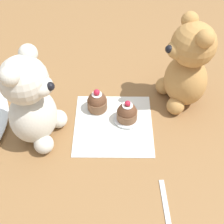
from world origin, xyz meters
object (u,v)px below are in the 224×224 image
(teddy_bear_tan, at_px, (186,67))
(teaspoon, at_px, (164,205))
(saucer_plate, at_px, (125,119))
(cupcake_near_tan_bear, at_px, (126,113))
(teddy_bear_cream, at_px, (30,103))
(cupcake_near_cream_bear, at_px, (96,102))

(teddy_bear_tan, bearing_deg, teaspoon, -29.58)
(saucer_plate, height_order, cupcake_near_tan_bear, cupcake_near_tan_bear)
(teddy_bear_cream, height_order, cupcake_near_tan_bear, teddy_bear_cream)
(teddy_bear_tan, xyz_separation_m, saucer_plate, (-0.09, 0.17, -0.12))
(teddy_bear_cream, distance_m, cupcake_near_cream_bear, 0.21)
(cupcake_near_cream_bear, bearing_deg, teddy_bear_cream, 121.27)
(cupcake_near_tan_bear, bearing_deg, teddy_bear_tan, -62.03)
(teddy_bear_cream, xyz_separation_m, cupcake_near_cream_bear, (0.10, -0.16, -0.10))
(saucer_plate, bearing_deg, teaspoon, -162.03)
(teddy_bear_tan, xyz_separation_m, cupcake_near_cream_bear, (-0.04, 0.25, -0.10))
(teddy_bear_cream, height_order, saucer_plate, teddy_bear_cream)
(teddy_bear_cream, xyz_separation_m, teaspoon, (-0.21, -0.33, -0.12))
(teddy_bear_tan, distance_m, saucer_plate, 0.22)
(cupcake_near_cream_bear, relative_size, teaspoon, 0.56)
(saucer_plate, relative_size, teaspoon, 0.57)
(cupcake_near_tan_bear, bearing_deg, teddy_bear_cream, 101.82)
(cupcake_near_cream_bear, height_order, cupcake_near_tan_bear, same)
(cupcake_near_cream_bear, xyz_separation_m, cupcake_near_tan_bear, (-0.04, -0.09, 0.00))
(teddy_bear_tan, relative_size, saucer_plate, 3.65)
(teddy_bear_cream, height_order, cupcake_near_cream_bear, teddy_bear_cream)
(cupcake_near_tan_bear, distance_m, teaspoon, 0.27)
(saucer_plate, relative_size, cupcake_near_tan_bear, 1.08)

